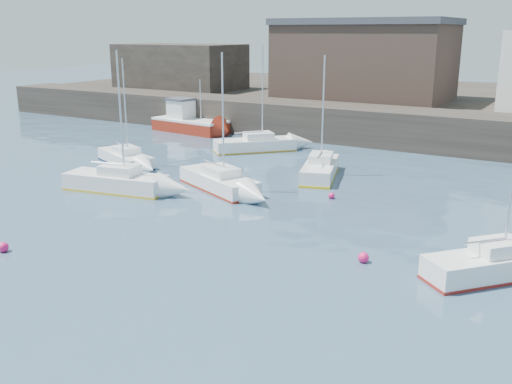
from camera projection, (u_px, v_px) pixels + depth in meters
The scene contains 15 objects.
water at pixel (71, 320), 18.84m from camera, with size 220.00×220.00×0.00m, color #2D4760.
quay_wall at pixel (397, 127), 47.41m from camera, with size 90.00×5.00×3.00m, color #28231E.
land_strip at pixel (447, 105), 62.34m from camera, with size 90.00×32.00×2.80m, color #28231E.
warehouse at pixel (365, 59), 55.59m from camera, with size 16.40×10.40×7.60m.
bldg_west at pixel (180, 66), 65.91m from camera, with size 14.00×8.00×5.00m.
fishing_boat at pixel (188, 122), 54.03m from camera, with size 7.82×3.67×5.00m.
sailboat_a at pixel (116, 181), 33.99m from camera, with size 6.58×3.14×8.21m.
sailboat_b at pixel (219, 181), 34.33m from camera, with size 6.56×4.44×8.09m.
sailboat_c at pixel (492, 264), 22.01m from camera, with size 4.86×5.18×7.10m.
sailboat_e at pixel (125, 158), 40.78m from camera, with size 6.07×4.01×7.48m.
sailboat_f at pixel (320, 169), 37.28m from camera, with size 3.63×6.28×7.78m.
sailboat_h at pixel (255, 144), 45.37m from camera, with size 5.91×6.06×8.26m.
buoy_near at pixel (4, 252), 24.71m from camera, with size 0.46×0.46×0.46m, color #F21964.
buoy_mid at pixel (363, 262), 23.58m from camera, with size 0.46×0.46×0.46m, color #F21964.
buoy_far at pixel (331, 199), 32.56m from camera, with size 0.36×0.36×0.36m, color #F21964.
Camera 1 is at (13.91, -11.49, 9.21)m, focal length 40.00 mm.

